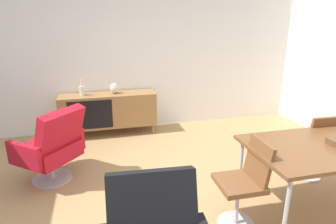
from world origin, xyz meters
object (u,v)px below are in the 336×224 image
object	(u,v)px
dining_table	(329,148)
vase_cobalt	(114,88)
dining_chair_near_window	(245,181)
lounge_chair_red	(52,146)
sideboard	(108,110)
dining_chair_back_right	(314,143)
vase_sculptural_dark	(82,90)

from	to	relation	value
dining_table	vase_cobalt	bearing A→B (deg)	125.13
dining_chair_near_window	lounge_chair_red	distance (m)	2.25
sideboard	dining_table	size ratio (longest dim) A/B	1.00
dining_chair_back_right	lounge_chair_red	distance (m)	3.17
lounge_chair_red	dining_chair_near_window	bearing A→B (deg)	-34.71
sideboard	vase_cobalt	size ratio (longest dim) A/B	8.94
sideboard	vase_cobalt	world-z (taller)	vase_cobalt
vase_sculptural_dark	dining_chair_near_window	size ratio (longest dim) A/B	0.30
vase_sculptural_dark	dining_chair_near_window	xyz separation A→B (m)	(1.52, -2.68, -0.34)
dining_table	lounge_chair_red	distance (m)	3.03
sideboard	vase_cobalt	distance (m)	0.39
dining_chair_back_right	vase_cobalt	bearing A→B (deg)	136.47
dining_chair_near_window	sideboard	bearing A→B (deg)	112.64
dining_chair_back_right	dining_chair_near_window	bearing A→B (deg)	-155.63
dining_chair_near_window	lounge_chair_red	size ratio (longest dim) A/B	0.90
lounge_chair_red	sideboard	bearing A→B (deg)	62.36
vase_sculptural_dark	dining_table	size ratio (longest dim) A/B	0.16
sideboard	vase_sculptural_dark	xyz separation A→B (m)	(-0.40, 0.00, 0.37)
vase_cobalt	dining_chair_back_right	size ratio (longest dim) A/B	0.21
vase_sculptural_dark	lounge_chair_red	distance (m)	1.48
sideboard	vase_cobalt	xyz separation A→B (m)	(0.12, 0.00, 0.37)
sideboard	dining_table	world-z (taller)	dining_table
sideboard	dining_chair_back_right	world-z (taller)	dining_chair_back_right
dining_chair_near_window	dining_chair_back_right	world-z (taller)	same
dining_chair_back_right	lounge_chair_red	bearing A→B (deg)	166.84
sideboard	lounge_chair_red	bearing A→B (deg)	-117.64
dining_chair_back_right	sideboard	bearing A→B (deg)	137.99
vase_sculptural_dark	dining_chair_back_right	distance (m)	3.49
vase_cobalt	lounge_chair_red	distance (m)	1.68
vase_cobalt	dining_chair_back_right	distance (m)	3.10
dining_chair_back_right	vase_sculptural_dark	bearing A→B (deg)	142.39
dining_table	dining_chair_back_right	world-z (taller)	dining_chair_back_right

